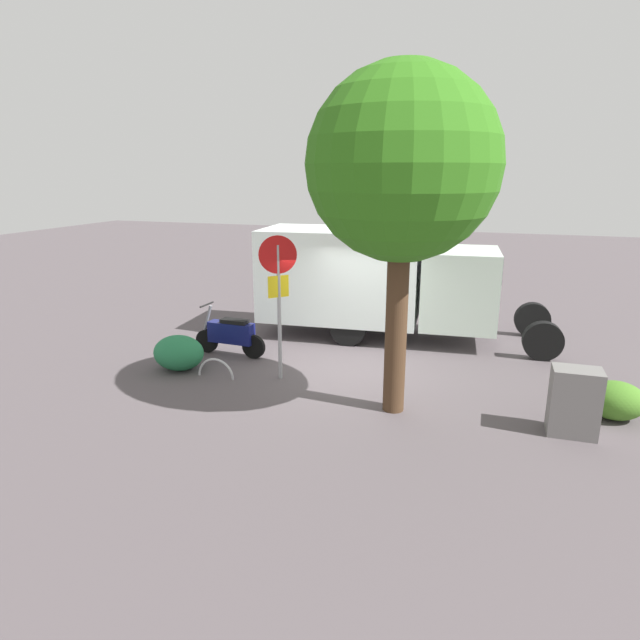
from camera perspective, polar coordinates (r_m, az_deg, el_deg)
The scene contains 9 objects.
ground_plane at distance 11.89m, azimuth 3.56°, elevation -5.23°, with size 60.00×60.00×0.00m, color #51494C.
box_truck_near at distance 13.95m, azimuth 6.18°, elevation 4.47°, with size 7.54×2.73×2.78m.
motorcycle at distance 12.77m, azimuth -9.42°, elevation -1.49°, with size 1.81×0.55×1.20m.
stop_sign at distance 10.84m, azimuth -4.41°, elevation 3.68°, with size 0.71×0.33×2.99m.
street_tree at distance 9.14m, azimuth 8.71°, elevation 15.74°, with size 3.18×3.18×5.89m.
utility_cabinet at distance 9.78m, azimuth 25.29°, elevation -7.85°, with size 0.76×0.51×1.13m, color slate.
bike_rack_hoop at distance 11.63m, azimuth -10.93°, elevation -5.97°, with size 0.85×0.85×0.05m, color #B7B7BC.
shrub_near_sign at distance 10.79m, azimuth 28.74°, elevation -7.45°, with size 0.99×0.81×0.68m, color #437623.
shrub_mid_verge at distance 12.13m, azimuth -14.72°, elevation -3.37°, with size 1.12×0.92×0.77m, color #257346.
Camera 1 is at (-2.79, 10.77, 4.17)m, focal length 30.26 mm.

